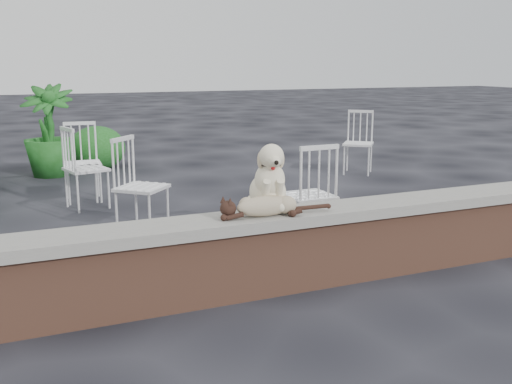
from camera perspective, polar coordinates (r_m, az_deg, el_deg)
name	(u,v)px	position (r m, az deg, el deg)	size (l,w,h in m)	color
ground	(320,281)	(4.58, 6.18, -8.61)	(60.00, 60.00, 0.00)	black
brick_wall	(320,250)	(4.50, 6.25, -5.63)	(6.00, 0.30, 0.50)	brown
capstone	(321,213)	(4.42, 6.34, -2.05)	(6.20, 0.40, 0.08)	slate
dog	(268,176)	(4.26, 1.14, 1.58)	(0.34, 0.44, 0.51)	beige
cat	(266,204)	(4.13, 0.98, -1.21)	(0.98, 0.24, 0.17)	tan
chair_e	(86,168)	(6.98, -16.13, 2.29)	(0.56, 0.56, 0.94)	white
chair_b	(83,162)	(7.36, -16.45, 2.77)	(0.56, 0.56, 0.94)	white
chair_a	(142,186)	(5.81, -11.02, 0.59)	(0.56, 0.56, 0.94)	white
chair_d	(358,143)	(8.96, 9.88, 4.74)	(0.56, 0.56, 0.94)	white
chair_c	(308,194)	(5.37, 5.03, -0.19)	(0.56, 0.56, 0.94)	white
potted_plant_b	(48,131)	(9.15, -19.46, 5.64)	(0.75, 0.75, 1.34)	#184D16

